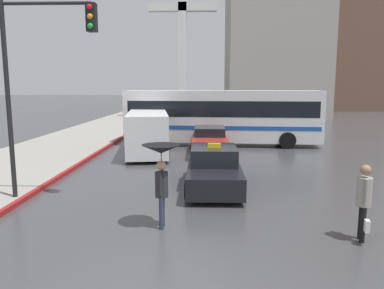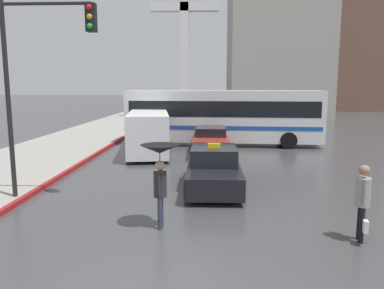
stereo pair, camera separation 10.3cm
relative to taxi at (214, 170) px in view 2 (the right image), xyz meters
name	(u,v)px [view 2 (the right image)]	position (x,y,z in m)	size (l,w,h in m)	color
taxi	(214,170)	(0.00, 0.00, 0.00)	(1.91, 4.38, 1.60)	black
sedan_red	(210,141)	(-0.06, 6.98, 0.00)	(1.91, 4.79, 1.39)	#A52D23
ambulance_van	(148,131)	(-3.32, 6.54, 0.57)	(2.76, 5.91, 2.20)	white
city_bus	(223,115)	(0.73, 10.00, 1.18)	(11.81, 3.30, 3.31)	silver
pedestrian_with_umbrella	(160,164)	(-1.40, -3.82, 1.00)	(0.96, 0.96, 2.13)	#2D3347
pedestrian_man	(363,197)	(3.31, -4.49, 0.40)	(0.40, 0.64, 1.80)	black
traffic_light	(40,63)	(-5.19, -1.80, 3.58)	(2.83, 0.38, 6.21)	black
building_tower_far	(333,22)	(18.97, 47.67, 12.73)	(14.31, 13.75, 26.78)	brown
monument_cross	(184,32)	(-2.72, 28.40, 8.68)	(7.24, 0.90, 16.46)	white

